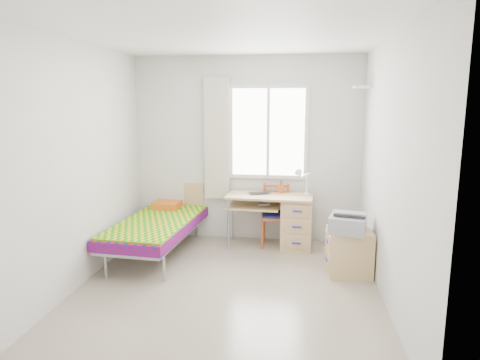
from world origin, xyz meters
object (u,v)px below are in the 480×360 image
Objects in this scene: desk at (292,219)px; printer at (348,223)px; cabinet at (349,252)px; bed at (159,224)px; chair at (276,211)px.

printer is at bearing -50.59° from desk.
desk is at bearing 124.00° from cabinet.
printer is at bearing -5.71° from bed.
bed is 1.61m from chair.
bed reaches higher than cabinet.
desk is at bearing 138.79° from printer.
bed is 1.61× the size of desk.
printer is at bearing -132.36° from cabinet.
bed is 2.42m from printer.
printer is (-0.03, -0.04, 0.36)m from cabinet.
chair reaches higher than cabinet.
chair is at bearing 144.34° from printer.
desk reaches higher than printer.
chair reaches higher than desk.
bed is at bearing -161.63° from desk.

